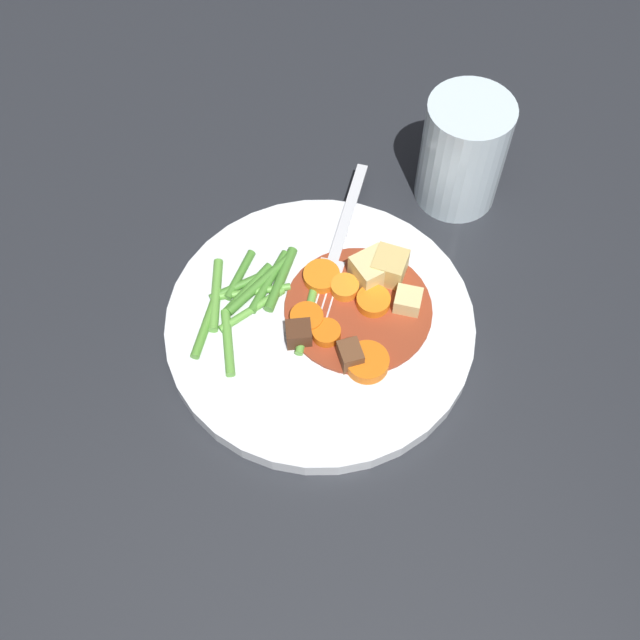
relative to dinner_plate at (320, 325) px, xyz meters
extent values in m
plane|color=#26282D|center=(0.00, 0.00, -0.01)|extent=(3.00, 3.00, 0.00)
cylinder|color=white|center=(0.00, 0.00, 0.00)|extent=(0.26, 0.26, 0.02)
cylinder|color=#93381E|center=(0.03, 0.00, 0.01)|extent=(0.13, 0.13, 0.00)
cylinder|color=orange|center=(0.05, 0.00, 0.01)|extent=(0.04, 0.04, 0.01)
cylinder|color=orange|center=(0.02, -0.05, 0.01)|extent=(0.04, 0.04, 0.01)
cylinder|color=orange|center=(0.03, 0.02, 0.01)|extent=(0.03, 0.03, 0.01)
cylinder|color=orange|center=(0.00, -0.02, 0.01)|extent=(0.03, 0.03, 0.01)
cylinder|color=orange|center=(0.01, 0.04, 0.01)|extent=(0.04, 0.04, 0.01)
cylinder|color=orange|center=(-0.01, 0.00, 0.02)|extent=(0.04, 0.04, 0.01)
cube|color=#EAD68C|center=(0.05, 0.03, 0.02)|extent=(0.04, 0.04, 0.03)
cube|color=#EAD68C|center=(0.07, -0.01, 0.02)|extent=(0.03, 0.03, 0.02)
cube|color=#DBBC6B|center=(0.07, 0.02, 0.02)|extent=(0.04, 0.04, 0.03)
cube|color=#4C2B19|center=(-0.02, -0.01, 0.02)|extent=(0.02, 0.02, 0.02)
cube|color=brown|center=(0.01, -0.04, 0.02)|extent=(0.02, 0.02, 0.02)
cylinder|color=#66AD42|center=(-0.05, 0.04, 0.01)|extent=(0.07, 0.02, 0.01)
cylinder|color=#4C8E33|center=(-0.05, 0.06, 0.01)|extent=(0.04, 0.05, 0.01)
cylinder|color=#4C8E33|center=(-0.04, 0.05, 0.01)|extent=(0.07, 0.05, 0.01)
cylinder|color=#66AD42|center=(-0.08, 0.05, 0.01)|extent=(0.03, 0.07, 0.01)
cylinder|color=#66AD42|center=(-0.01, 0.00, 0.01)|extent=(0.04, 0.06, 0.01)
cylinder|color=#599E38|center=(-0.09, 0.02, 0.01)|extent=(0.04, 0.06, 0.01)
cylinder|color=#66AD42|center=(-0.08, 0.00, 0.01)|extent=(0.02, 0.06, 0.01)
cylinder|color=#4C8E33|center=(-0.05, 0.05, 0.01)|extent=(0.05, 0.04, 0.01)
cylinder|color=#4C8E33|center=(-0.03, 0.05, 0.01)|extent=(0.05, 0.05, 0.01)
cylinder|color=#4C8E33|center=(-0.05, 0.05, 0.01)|extent=(0.07, 0.02, 0.01)
cylinder|color=#4C8E33|center=(-0.02, 0.05, 0.01)|extent=(0.04, 0.06, 0.01)
cylinder|color=#66AD42|center=(-0.05, 0.03, 0.01)|extent=(0.06, 0.03, 0.01)
cube|color=silver|center=(0.06, 0.10, 0.01)|extent=(0.07, 0.10, 0.00)
cube|color=silver|center=(0.02, 0.05, 0.01)|extent=(0.03, 0.03, 0.00)
cylinder|color=silver|center=(0.00, 0.03, 0.01)|extent=(0.03, 0.04, 0.00)
cylinder|color=silver|center=(0.01, 0.02, 0.01)|extent=(0.03, 0.04, 0.00)
cylinder|color=silver|center=(0.01, 0.02, 0.01)|extent=(0.03, 0.04, 0.00)
cylinder|color=silver|center=(0.02, 0.02, 0.01)|extent=(0.03, 0.04, 0.00)
cylinder|color=silver|center=(0.17, 0.11, 0.05)|extent=(0.08, 0.08, 0.11)
camera|label=1|loc=(-0.10, -0.32, 0.57)|focal=43.52mm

